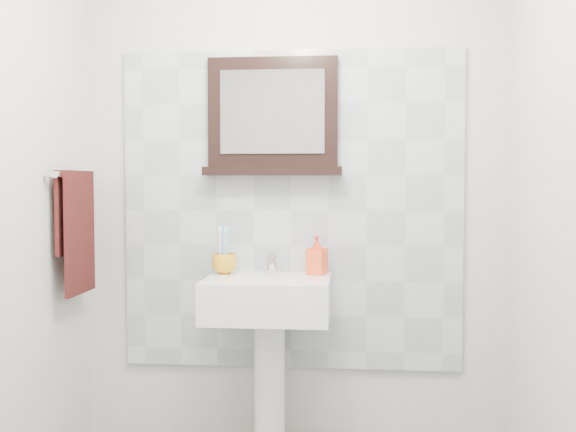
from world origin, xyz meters
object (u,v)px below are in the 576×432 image
object	(u,v)px
soap_dispenser	(317,255)
pedestal_sink	(268,318)
toothbrush_cup	(224,264)
hand_towel	(76,222)
framed_mirror	(273,120)

from	to	relation	value
soap_dispenser	pedestal_sink	bearing A→B (deg)	-129.98
pedestal_sink	toothbrush_cup	xyz separation A→B (m)	(-0.22, 0.10, 0.23)
toothbrush_cup	hand_towel	xyz separation A→B (m)	(-0.64, -0.16, 0.20)
soap_dispenser	framed_mirror	distance (m)	0.66
soap_dispenser	framed_mirror	xyz separation A→B (m)	(-0.21, 0.07, 0.63)
soap_dispenser	hand_towel	xyz separation A→B (m)	(-1.07, -0.17, 0.16)
pedestal_sink	soap_dispenser	xyz separation A→B (m)	(0.21, 0.12, 0.27)
toothbrush_cup	soap_dispenser	bearing A→B (deg)	2.44
pedestal_sink	soap_dispenser	world-z (taller)	soap_dispenser
toothbrush_cup	hand_towel	size ratio (longest dim) A/B	0.22
soap_dispenser	hand_towel	world-z (taller)	hand_towel
soap_dispenser	framed_mirror	bearing A→B (deg)	-177.15
hand_towel	soap_dispenser	bearing A→B (deg)	9.24
soap_dispenser	hand_towel	size ratio (longest dim) A/B	0.32
pedestal_sink	hand_towel	bearing A→B (deg)	-176.45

